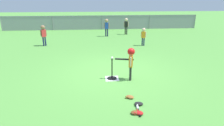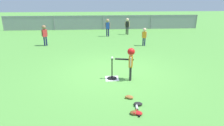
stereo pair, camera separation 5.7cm
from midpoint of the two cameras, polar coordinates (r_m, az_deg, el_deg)
ground_plane at (r=7.00m, az=0.69°, el=-2.74°), size 60.00×60.00×0.00m
home_plate at (r=6.47m, az=0.25°, el=-4.58°), size 0.44×0.44×0.01m
batting_tee at (r=6.43m, az=0.25°, el=-3.71°), size 0.32×0.32×0.69m
baseball_on_tee at (r=6.22m, az=0.26°, el=1.53°), size 0.07×0.07×0.07m
batter_child at (r=6.15m, az=5.77°, el=1.61°), size 0.62×0.30×1.08m
fielder_near_right at (r=11.30m, az=-19.15°, el=8.47°), size 0.29×0.24×1.14m
fielder_deep_right at (r=13.35m, az=-1.18°, el=11.08°), size 0.35×0.24×1.19m
fielder_deep_left at (r=10.86m, az=9.65°, el=8.31°), size 0.27×0.19×0.98m
fielder_near_left at (r=14.11m, az=4.63°, el=11.39°), size 0.34×0.23×1.16m
spare_bat_silver at (r=4.87m, az=7.70°, el=-12.89°), size 0.09×0.57×0.06m
glove_by_plate at (r=4.68m, az=7.04°, el=-14.26°), size 0.24×0.19×0.07m
glove_near_bats at (r=4.67m, az=7.91°, el=-14.36°), size 0.27×0.25×0.07m
glove_tossed_aside at (r=5.02m, az=7.99°, el=-11.84°), size 0.25×0.20×0.07m
glove_outfield_drop at (r=5.30m, az=5.46°, el=-9.95°), size 0.27×0.26×0.07m
outfield_fence at (r=16.35m, az=-2.49°, el=11.99°), size 16.06×0.06×1.15m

